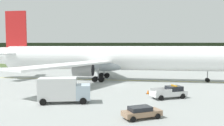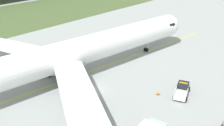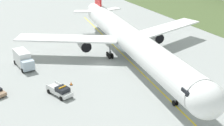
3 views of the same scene
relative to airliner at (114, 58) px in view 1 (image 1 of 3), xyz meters
The scene contains 9 objects.
ground 8.22m from the airliner, 91.73° to the right, with size 320.00×320.00×0.00m, color #959A98.
grass_verge 50.39m from the airliner, 90.23° to the left, with size 320.00×38.36×0.04m, color #475930.
distant_tree_line 75.54m from the airliner, 90.15° to the left, with size 288.00×6.25×9.50m, color black.
taxiway_centerline_main 4.97m from the airliner, ahead, with size 83.04×0.30×0.01m, color yellow.
airliner is the anchor object (origin of this frame).
ops_pickup_truck 20.77m from the airliner, 65.13° to the right, with size 5.70×3.71×1.94m.
catering_truck 23.06m from the airliner, 106.99° to the right, with size 7.19×3.43×3.61m.
staff_car 29.07m from the airliner, 83.26° to the right, with size 4.54×3.21×1.30m.
apron_cone 17.16m from the airliner, 69.81° to the right, with size 0.57×0.57×0.71m.
Camera 1 is at (1.10, -47.02, 7.77)m, focal length 37.95 mm.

